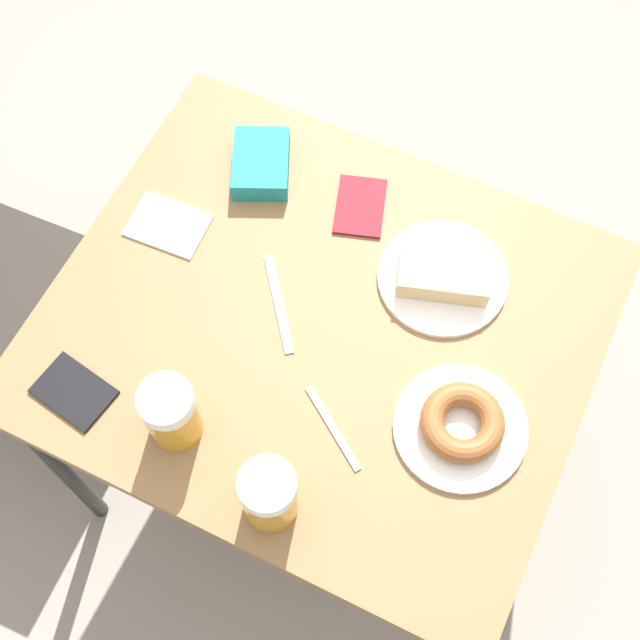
# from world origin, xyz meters

# --- Properties ---
(ground_plane) EXTENTS (8.00, 8.00, 0.00)m
(ground_plane) POSITION_xyz_m (0.00, 0.00, 0.00)
(ground_plane) COLOR gray
(table) EXTENTS (0.79, 0.92, 0.77)m
(table) POSITION_xyz_m (0.00, 0.00, 0.70)
(table) COLOR olive
(table) RESTS_ON ground_plane
(plate_with_cake) EXTENTS (0.23, 0.23, 0.05)m
(plate_with_cake) POSITION_xyz_m (0.17, -0.16, 0.79)
(plate_with_cake) COLOR white
(plate_with_cake) RESTS_ON table
(plate_with_donut) EXTENTS (0.22, 0.22, 0.05)m
(plate_with_donut) POSITION_xyz_m (-0.07, -0.29, 0.79)
(plate_with_donut) COLOR white
(plate_with_donut) RESTS_ON table
(beer_mug_left) EXTENTS (0.09, 0.09, 0.14)m
(beer_mug_left) POSITION_xyz_m (-0.27, 0.13, 0.84)
(beer_mug_left) COLOR #C68C23
(beer_mug_left) RESTS_ON table
(beer_mug_center) EXTENTS (0.09, 0.09, 0.14)m
(beer_mug_center) POSITION_xyz_m (-0.32, -0.07, 0.84)
(beer_mug_center) COLOR #C68C23
(beer_mug_center) RESTS_ON table
(napkin_folded) EXTENTS (0.11, 0.14, 0.00)m
(napkin_folded) POSITION_xyz_m (0.06, 0.34, 0.77)
(napkin_folded) COLOR white
(napkin_folded) RESTS_ON table
(fork) EXTENTS (0.10, 0.14, 0.00)m
(fork) POSITION_xyz_m (-0.16, -0.10, 0.77)
(fork) COLOR silver
(fork) RESTS_ON table
(knife) EXTENTS (0.16, 0.13, 0.00)m
(knife) POSITION_xyz_m (0.01, 0.08, 0.77)
(knife) COLOR silver
(knife) RESTS_ON table
(passport_near_edge) EXTENTS (0.11, 0.14, 0.01)m
(passport_near_edge) POSITION_xyz_m (-0.29, 0.31, 0.77)
(passport_near_edge) COLOR black
(passport_near_edge) RESTS_ON table
(passport_far_edge) EXTENTS (0.15, 0.12, 0.01)m
(passport_far_edge) POSITION_xyz_m (0.25, 0.04, 0.77)
(passport_far_edge) COLOR maroon
(passport_far_edge) RESTS_ON table
(blue_pouch) EXTENTS (0.17, 0.15, 0.04)m
(blue_pouch) POSITION_xyz_m (0.24, 0.24, 0.79)
(blue_pouch) COLOR teal
(blue_pouch) RESTS_ON table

